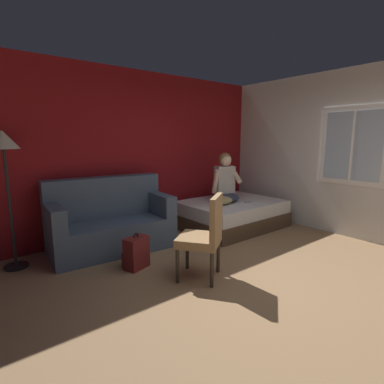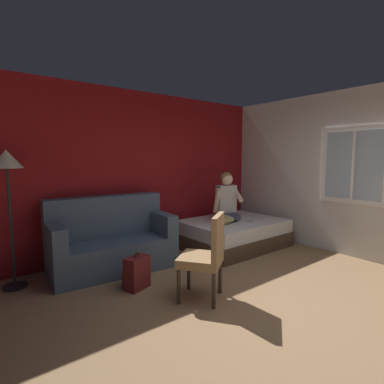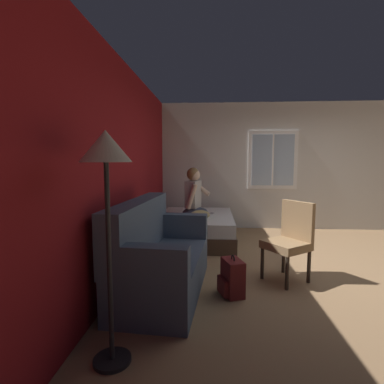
{
  "view_description": "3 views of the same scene",
  "coord_description": "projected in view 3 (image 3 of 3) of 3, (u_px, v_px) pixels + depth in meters",
  "views": [
    {
      "loc": [
        -2.54,
        -1.73,
        1.6
      ],
      "look_at": [
        0.16,
        1.63,
        0.83
      ],
      "focal_mm": 28.0,
      "sensor_mm": 36.0,
      "label": 1
    },
    {
      "loc": [
        -2.54,
        -1.73,
        1.6
      ],
      "look_at": [
        0.37,
        1.93,
        1.07
      ],
      "focal_mm": 28.0,
      "sensor_mm": 36.0,
      "label": 2
    },
    {
      "loc": [
        -4.08,
        1.69,
        1.5
      ],
      "look_at": [
        0.51,
        2.0,
        1.0
      ],
      "focal_mm": 28.0,
      "sensor_mm": 36.0,
      "label": 3
    }
  ],
  "objects": [
    {
      "name": "throw_pillow",
      "position": [
        199.0,
        214.0,
        5.19
      ],
      "size": [
        0.56,
        0.49,
        0.14
      ],
      "primitive_type": "ellipsoid",
      "rotation": [
        0.0,
        0.0,
        0.3
      ],
      "color": "tan",
      "rests_on": "bed"
    },
    {
      "name": "person_seated",
      "position": [
        194.0,
        197.0,
        5.34
      ],
      "size": [
        0.63,
        0.58,
        0.88
      ],
      "color": "#383D51",
      "rests_on": "bed"
    },
    {
      "name": "bed",
      "position": [
        197.0,
        228.0,
        5.55
      ],
      "size": [
        1.79,
        1.36,
        0.48
      ],
      "color": "#4C3828",
      "rests_on": "ground"
    },
    {
      "name": "cell_phone",
      "position": [
        212.0,
        213.0,
        5.64
      ],
      "size": [
        0.16,
        0.11,
        0.01
      ],
      "primitive_type": "cube",
      "rotation": [
        0.0,
        0.0,
        4.42
      ],
      "color": "#B7B7BC",
      "rests_on": "bed"
    },
    {
      "name": "couch",
      "position": [
        158.0,
        258.0,
        3.38
      ],
      "size": [
        1.76,
        0.95,
        1.04
      ],
      "color": "#47566B",
      "rests_on": "ground"
    },
    {
      "name": "wall_side_with_window",
      "position": [
        290.0,
        166.0,
        6.45
      ],
      "size": [
        0.19,
        6.95,
        2.7
      ],
      "color": "silver",
      "rests_on": "ground"
    },
    {
      "name": "side_chair",
      "position": [
        290.0,
        238.0,
        3.7
      ],
      "size": [
        0.64,
        0.64,
        0.98
      ],
      "color": "#382D23",
      "rests_on": "ground"
    },
    {
      "name": "ground_plane",
      "position": [
        335.0,
        269.0,
        4.1
      ],
      "size": [
        40.0,
        40.0,
        0.0
      ],
      "primitive_type": "plane",
      "color": "#93704C"
    },
    {
      "name": "backpack",
      "position": [
        232.0,
        278.0,
        3.31
      ],
      "size": [
        0.34,
        0.3,
        0.46
      ],
      "color": "maroon",
      "rests_on": "ground"
    },
    {
      "name": "wall_back_accent",
      "position": [
        128.0,
        170.0,
        4.14
      ],
      "size": [
        9.88,
        0.16,
        2.7
      ],
      "primitive_type": "cube",
      "color": "maroon",
      "rests_on": "ground"
    },
    {
      "name": "floor_lamp",
      "position": [
        106.0,
        169.0,
        2.07
      ],
      "size": [
        0.36,
        0.36,
        1.7
      ],
      "color": "black",
      "rests_on": "ground"
    }
  ]
}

